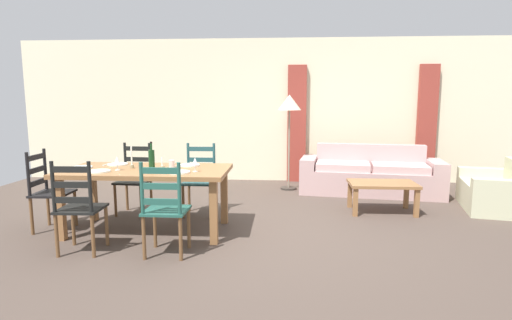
% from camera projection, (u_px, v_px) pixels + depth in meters
% --- Properties ---
extents(ground_plane, '(9.60, 9.60, 0.02)m').
position_uv_depth(ground_plane, '(255.00, 234.00, 4.69)').
color(ground_plane, '#4B3E36').
extents(wall_far, '(9.60, 0.16, 2.70)m').
position_uv_depth(wall_far, '(267.00, 111.00, 7.75)').
color(wall_far, '#F1E8C1').
rests_on(wall_far, ground_plane).
extents(curtain_panel_left, '(0.35, 0.08, 2.20)m').
position_uv_depth(curtain_panel_left, '(297.00, 124.00, 7.61)').
color(curtain_panel_left, '#9B3A2F').
rests_on(curtain_panel_left, ground_plane).
extents(curtain_panel_right, '(0.35, 0.08, 2.20)m').
position_uv_depth(curtain_panel_right, '(427.00, 125.00, 7.45)').
color(curtain_panel_right, '#9B3A2F').
rests_on(curtain_panel_right, ground_plane).
extents(dining_table, '(1.90, 0.96, 0.75)m').
position_uv_depth(dining_table, '(147.00, 176.00, 4.68)').
color(dining_table, '#93643B').
rests_on(dining_table, ground_plane).
extents(dining_chair_near_left, '(0.44, 0.42, 0.96)m').
position_uv_depth(dining_chair_near_left, '(79.00, 207.00, 4.01)').
color(dining_chair_near_left, black).
rests_on(dining_chair_near_left, ground_plane).
extents(dining_chair_near_right, '(0.42, 0.40, 0.96)m').
position_uv_depth(dining_chair_near_right, '(165.00, 209.00, 3.95)').
color(dining_chair_near_right, '#23584C').
rests_on(dining_chair_near_right, ground_plane).
extents(dining_chair_far_left, '(0.45, 0.43, 0.96)m').
position_uv_depth(dining_chair_far_left, '(135.00, 179.00, 5.50)').
color(dining_chair_far_left, black).
rests_on(dining_chair_far_left, ground_plane).
extents(dining_chair_far_right, '(0.42, 0.40, 0.96)m').
position_uv_depth(dining_chair_far_right, '(200.00, 179.00, 5.45)').
color(dining_chair_far_right, '#244F51').
rests_on(dining_chair_far_right, ground_plane).
extents(dining_chair_head_west, '(0.42, 0.44, 0.96)m').
position_uv_depth(dining_chair_head_west, '(48.00, 191.00, 4.75)').
color(dining_chair_head_west, black).
rests_on(dining_chair_head_west, ground_plane).
extents(dinner_plate_near_left, '(0.24, 0.24, 0.02)m').
position_uv_depth(dinner_plate_near_left, '(99.00, 171.00, 4.45)').
color(dinner_plate_near_left, white).
rests_on(dinner_plate_near_left, dining_table).
extents(fork_near_left, '(0.03, 0.17, 0.01)m').
position_uv_depth(fork_near_left, '(86.00, 172.00, 4.46)').
color(fork_near_left, silver).
rests_on(fork_near_left, dining_table).
extents(dinner_plate_near_right, '(0.24, 0.24, 0.02)m').
position_uv_depth(dinner_plate_near_right, '(179.00, 172.00, 4.39)').
color(dinner_plate_near_right, white).
rests_on(dinner_plate_near_right, dining_table).
extents(fork_near_right, '(0.03, 0.17, 0.01)m').
position_uv_depth(fork_near_right, '(166.00, 173.00, 4.40)').
color(fork_near_right, silver).
rests_on(fork_near_right, dining_table).
extents(dinner_plate_far_left, '(0.24, 0.24, 0.02)m').
position_uv_depth(dinner_plate_far_left, '(118.00, 164.00, 4.95)').
color(dinner_plate_far_left, white).
rests_on(dinner_plate_far_left, dining_table).
extents(fork_far_left, '(0.02, 0.17, 0.01)m').
position_uv_depth(fork_far_left, '(106.00, 165.00, 4.96)').
color(fork_far_left, silver).
rests_on(fork_far_left, dining_table).
extents(dinner_plate_far_right, '(0.24, 0.24, 0.02)m').
position_uv_depth(dinner_plate_far_right, '(190.00, 165.00, 4.88)').
color(dinner_plate_far_right, white).
rests_on(dinner_plate_far_right, dining_table).
extents(fork_far_right, '(0.03, 0.17, 0.01)m').
position_uv_depth(fork_far_right, '(178.00, 165.00, 4.90)').
color(fork_far_right, silver).
rests_on(fork_far_right, dining_table).
extents(dinner_plate_head_west, '(0.24, 0.24, 0.02)m').
position_uv_depth(dinner_plate_head_west, '(82.00, 167.00, 4.72)').
color(dinner_plate_head_west, white).
rests_on(dinner_plate_head_west, dining_table).
extents(fork_head_west, '(0.03, 0.17, 0.01)m').
position_uv_depth(fork_head_west, '(69.00, 168.00, 4.73)').
color(fork_head_west, silver).
rests_on(fork_head_west, dining_table).
extents(wine_bottle, '(0.07, 0.07, 0.32)m').
position_uv_depth(wine_bottle, '(152.00, 159.00, 4.65)').
color(wine_bottle, '#143819').
rests_on(wine_bottle, dining_table).
extents(wine_glass_near_left, '(0.06, 0.06, 0.16)m').
position_uv_depth(wine_glass_near_left, '(117.00, 161.00, 4.55)').
color(wine_glass_near_left, white).
rests_on(wine_glass_near_left, dining_table).
extents(wine_glass_near_right, '(0.06, 0.06, 0.16)m').
position_uv_depth(wine_glass_near_right, '(195.00, 162.00, 4.46)').
color(wine_glass_near_right, white).
rests_on(wine_glass_near_right, dining_table).
extents(coffee_cup_primary, '(0.07, 0.07, 0.09)m').
position_uv_depth(coffee_cup_primary, '(172.00, 164.00, 4.74)').
color(coffee_cup_primary, beige).
rests_on(coffee_cup_primary, dining_table).
extents(candle_tall, '(0.05, 0.05, 0.26)m').
position_uv_depth(candle_tall, '(132.00, 162.00, 4.69)').
color(candle_tall, '#998C66').
rests_on(candle_tall, dining_table).
extents(candle_short, '(0.05, 0.05, 0.15)m').
position_uv_depth(candle_short, '(162.00, 166.00, 4.61)').
color(candle_short, '#998C66').
rests_on(candle_short, dining_table).
extents(couch, '(2.37, 1.13, 0.80)m').
position_uv_depth(couch, '(370.00, 176.00, 6.75)').
color(couch, '#BF9A97').
rests_on(couch, ground_plane).
extents(coffee_table, '(0.90, 0.56, 0.42)m').
position_uv_depth(coffee_table, '(382.00, 187.00, 5.55)').
color(coffee_table, '#93643B').
rests_on(coffee_table, ground_plane).
extents(armchair_upholstered, '(1.04, 1.31, 0.72)m').
position_uv_depth(armchair_upholstered, '(500.00, 193.00, 5.68)').
color(armchair_upholstered, beige).
rests_on(armchair_upholstered, ground_plane).
extents(standing_lamp, '(0.40, 0.40, 1.64)m').
position_uv_depth(standing_lamp, '(289.00, 108.00, 6.86)').
color(standing_lamp, '#332D28').
rests_on(standing_lamp, ground_plane).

